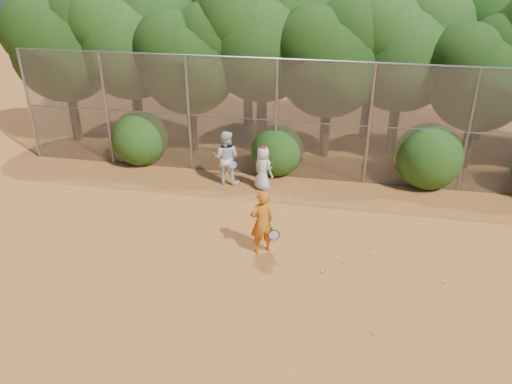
# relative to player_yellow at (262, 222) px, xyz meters

# --- Properties ---
(ground) EXTENTS (80.00, 80.00, 0.00)m
(ground) POSITION_rel_player_yellow_xyz_m (0.61, -1.29, -0.88)
(ground) COLOR #AB5E26
(ground) RESTS_ON ground
(fence_back) EXTENTS (20.05, 0.09, 4.03)m
(fence_back) POSITION_rel_player_yellow_xyz_m (0.50, 4.71, 1.17)
(fence_back) COLOR gray
(fence_back) RESTS_ON ground
(tree_0) EXTENTS (4.38, 3.81, 6.00)m
(tree_0) POSITION_rel_player_yellow_xyz_m (-8.83, 6.74, 3.05)
(tree_0) COLOR black
(tree_0) RESTS_ON ground
(tree_1) EXTENTS (4.64, 4.03, 6.35)m
(tree_1) POSITION_rel_player_yellow_xyz_m (-6.33, 7.25, 3.29)
(tree_1) COLOR black
(tree_1) RESTS_ON ground
(tree_2) EXTENTS (3.99, 3.47, 5.47)m
(tree_2) POSITION_rel_player_yellow_xyz_m (-3.83, 6.54, 2.71)
(tree_2) COLOR black
(tree_2) RESTS_ON ground
(tree_3) EXTENTS (4.89, 4.26, 6.70)m
(tree_3) POSITION_rel_player_yellow_xyz_m (-1.32, 7.55, 3.52)
(tree_3) COLOR black
(tree_3) RESTS_ON ground
(tree_4) EXTENTS (4.19, 3.64, 5.73)m
(tree_4) POSITION_rel_player_yellow_xyz_m (1.17, 6.94, 2.88)
(tree_4) COLOR black
(tree_4) RESTS_ON ground
(tree_5) EXTENTS (4.51, 3.92, 6.17)m
(tree_5) POSITION_rel_player_yellow_xyz_m (3.67, 7.75, 3.17)
(tree_5) COLOR black
(tree_5) RESTS_ON ground
(tree_6) EXTENTS (3.86, 3.36, 5.29)m
(tree_6) POSITION_rel_player_yellow_xyz_m (6.16, 6.74, 2.59)
(tree_6) COLOR black
(tree_6) RESTS_ON ground
(tree_9) EXTENTS (4.83, 4.20, 6.62)m
(tree_9) POSITION_rel_player_yellow_xyz_m (-7.32, 9.55, 3.46)
(tree_9) COLOR black
(tree_9) RESTS_ON ground
(tree_10) EXTENTS (5.15, 4.48, 7.06)m
(tree_10) POSITION_rel_player_yellow_xyz_m (-2.32, 9.75, 3.75)
(tree_10) COLOR black
(tree_10) RESTS_ON ground
(tree_11) EXTENTS (4.64, 4.03, 6.35)m
(tree_11) POSITION_rel_player_yellow_xyz_m (2.67, 9.35, 3.29)
(tree_11) COLOR black
(tree_11) RESTS_ON ground
(tree_12) EXTENTS (5.02, 4.37, 6.88)m
(tree_12) POSITION_rel_player_yellow_xyz_m (7.18, 9.95, 3.63)
(tree_12) COLOR black
(tree_12) RESTS_ON ground
(bush_0) EXTENTS (2.00, 2.00, 2.00)m
(bush_0) POSITION_rel_player_yellow_xyz_m (-5.39, 5.01, 0.12)
(bush_0) COLOR #1D4411
(bush_0) RESTS_ON ground
(bush_1) EXTENTS (1.80, 1.80, 1.80)m
(bush_1) POSITION_rel_player_yellow_xyz_m (-0.39, 5.01, 0.02)
(bush_1) COLOR #1D4411
(bush_1) RESTS_ON ground
(bush_2) EXTENTS (2.20, 2.20, 2.20)m
(bush_2) POSITION_rel_player_yellow_xyz_m (4.61, 5.01, 0.22)
(bush_2) COLOR #1D4411
(bush_2) RESTS_ON ground
(player_yellow) EXTENTS (0.89, 0.71, 1.76)m
(player_yellow) POSITION_rel_player_yellow_xyz_m (0.00, 0.00, 0.00)
(player_yellow) COLOR #C96917
(player_yellow) RESTS_ON ground
(player_teen) EXTENTS (0.85, 0.78, 1.49)m
(player_teen) POSITION_rel_player_yellow_xyz_m (-0.63, 3.64, -0.14)
(player_teen) COLOR white
(player_teen) RESTS_ON ground
(player_white) EXTENTS (0.91, 0.77, 1.82)m
(player_white) POSITION_rel_player_yellow_xyz_m (-1.91, 3.85, 0.03)
(player_white) COLOR white
(player_white) RESTS_ON ground
(ball_0) EXTENTS (0.07, 0.07, 0.07)m
(ball_0) POSITION_rel_player_yellow_xyz_m (1.63, -0.66, -0.84)
(ball_0) COLOR yellow
(ball_0) RESTS_ON ground
(ball_1) EXTENTS (0.07, 0.07, 0.07)m
(ball_1) POSITION_rel_player_yellow_xyz_m (2.82, 0.66, -0.84)
(ball_1) COLOR yellow
(ball_1) RESTS_ON ground
(ball_2) EXTENTS (0.07, 0.07, 0.07)m
(ball_2) POSITION_rel_player_yellow_xyz_m (2.84, -2.62, -0.84)
(ball_2) COLOR yellow
(ball_2) RESTS_ON ground
(ball_3) EXTENTS (0.07, 0.07, 0.07)m
(ball_3) POSITION_rel_player_yellow_xyz_m (4.50, -0.53, -0.84)
(ball_3) COLOR yellow
(ball_3) RESTS_ON ground
(ball_4) EXTENTS (0.07, 0.07, 0.07)m
(ball_4) POSITION_rel_player_yellow_xyz_m (2.13, -0.12, -0.84)
(ball_4) COLOR yellow
(ball_4) RESTS_ON ground
(ball_5) EXTENTS (0.07, 0.07, 0.07)m
(ball_5) POSITION_rel_player_yellow_xyz_m (3.03, 3.07, -0.84)
(ball_5) COLOR yellow
(ball_5) RESTS_ON ground
(ball_6) EXTENTS (0.07, 0.07, 0.07)m
(ball_6) POSITION_rel_player_yellow_xyz_m (2.63, 0.45, -0.84)
(ball_6) COLOR yellow
(ball_6) RESTS_ON ground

